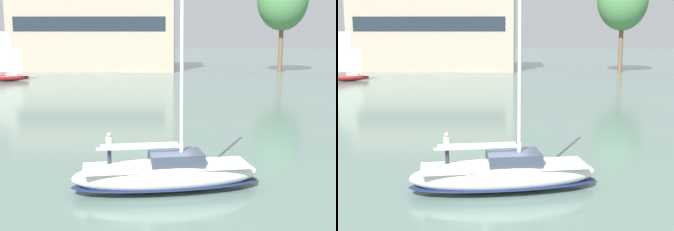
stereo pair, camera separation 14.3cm
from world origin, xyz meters
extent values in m
plane|color=slate|center=(0.00, 0.00, 0.00)|extent=(400.00, 400.00, 0.00)
cube|color=tan|center=(-16.99, 76.61, 8.64)|extent=(33.18, 14.83, 17.28)
cube|color=#1E2833|center=(-16.99, 69.12, 9.51)|extent=(29.86, 0.10, 2.77)
cylinder|color=brown|center=(20.64, 70.39, 5.43)|extent=(0.87, 0.87, 10.87)
ellipsoid|color=white|center=(0.00, 0.00, 0.82)|extent=(9.95, 4.35, 1.64)
ellipsoid|color=#19234C|center=(0.00, 0.00, 0.37)|extent=(10.05, 4.40, 0.20)
cube|color=silver|center=(0.00, 0.00, 1.30)|extent=(8.73, 3.73, 0.06)
cube|color=#333D4C|center=(0.47, 0.09, 1.66)|extent=(2.99, 2.33, 0.67)
cylinder|color=silver|center=(0.76, 0.14, 7.34)|extent=(0.19, 0.19, 12.03)
cylinder|color=silver|center=(-1.37, -0.25, 2.29)|extent=(4.29, 0.93, 0.16)
cylinder|color=white|center=(-1.37, -0.25, 2.40)|extent=(3.88, 0.95, 0.26)
cylinder|color=#232838|center=(-2.90, -0.19, 1.75)|extent=(0.23, 0.23, 0.85)
cylinder|color=silver|center=(-2.90, -0.19, 2.50)|extent=(0.39, 0.39, 0.65)
sphere|color=tan|center=(-2.90, -0.19, 2.95)|extent=(0.24, 0.24, 0.24)
ellipsoid|color=maroon|center=(-27.25, 52.95, 0.54)|extent=(6.45, 4.52, 1.08)
ellipsoid|color=#19234C|center=(-27.25, 52.95, 0.24)|extent=(6.51, 4.56, 0.13)
cube|color=beige|center=(-27.25, 52.95, 0.87)|extent=(5.64, 3.91, 0.06)
cube|color=beige|center=(-26.96, 53.10, 1.12)|extent=(2.15, 1.93, 0.44)
cylinder|color=silver|center=(-26.80, 53.19, 4.86)|extent=(0.13, 0.13, 7.93)
cylinder|color=silver|center=(-28.06, 52.52, 1.53)|extent=(2.58, 1.42, 0.11)
cube|color=silver|center=(-27.96, 52.58, 4.78)|extent=(2.34, 1.25, 6.51)
cube|color=silver|center=(-26.09, 53.56, 3.08)|extent=(1.25, 0.67, 4.36)
camera|label=1|loc=(0.61, -23.07, 8.08)|focal=50.00mm
camera|label=2|loc=(0.75, -23.07, 8.08)|focal=50.00mm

